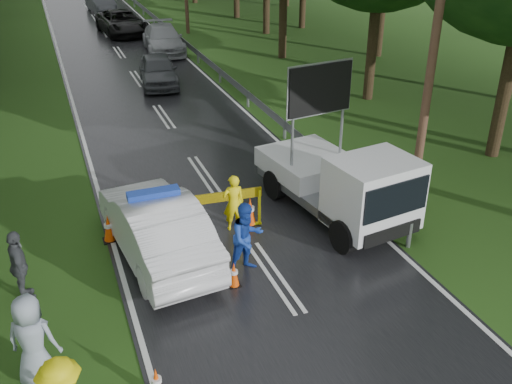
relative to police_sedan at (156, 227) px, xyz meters
name	(u,v)px	position (x,y,z in m)	size (l,w,h in m)	color
ground	(274,277)	(2.35, -1.87, -0.83)	(160.00, 160.00, 0.00)	#214112
road	(106,33)	(2.35, 28.13, -0.82)	(7.00, 140.00, 0.02)	black
guardrail	(160,22)	(6.05, 27.80, -0.28)	(0.12, 60.06, 0.70)	gray
utility_pole_near	(437,27)	(7.55, 0.13, 4.23)	(1.40, 0.24, 10.00)	#4A3022
police_sedan	(156,227)	(0.00, 0.00, 0.00)	(2.28, 5.17, 1.82)	silver
work_truck	(343,182)	(5.16, 0.09, 0.27)	(2.94, 5.33, 4.04)	gray
barrier	(210,203)	(1.55, 0.61, 0.04)	(2.79, 0.24, 1.15)	#F1EC0D
officer	(234,203)	(2.17, 0.54, -0.03)	(0.58, 0.38, 1.60)	#FFE90D
civilian	(247,238)	(1.85, -1.37, 0.06)	(0.87, 0.67, 1.78)	#193DA5
bystander_mid	(19,266)	(-3.14, -0.66, 0.02)	(1.00, 0.42, 1.70)	#43464B
bystander_right	(33,341)	(-2.91, -3.37, 0.11)	(0.92, 0.60, 1.88)	#85909F
queue_car_first	(158,70)	(3.15, 14.74, -0.11)	(1.71, 4.24, 1.44)	#3E4146
queue_car_second	(163,39)	(4.86, 21.37, -0.07)	(2.12, 5.21, 1.51)	#9FA0A7
queue_car_third	(122,22)	(3.41, 27.37, -0.06)	(2.56, 5.56, 1.54)	black
queue_car_fourth	(101,2)	(3.15, 36.71, -0.06)	(1.63, 4.66, 1.54)	#42444A
cone_near_left	(157,383)	(-0.98, -4.52, -0.51)	(0.31, 0.31, 0.66)	black
cone_center	(234,275)	(1.35, -1.87, -0.52)	(0.30, 0.30, 0.63)	black
cone_far	(250,212)	(2.66, 0.63, -0.43)	(0.39, 0.39, 0.83)	black
cone_left_mid	(109,228)	(-1.05, 1.13, -0.46)	(0.36, 0.36, 0.76)	black
cone_right	(291,172)	(4.75, 2.63, -0.47)	(0.35, 0.35, 0.74)	black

